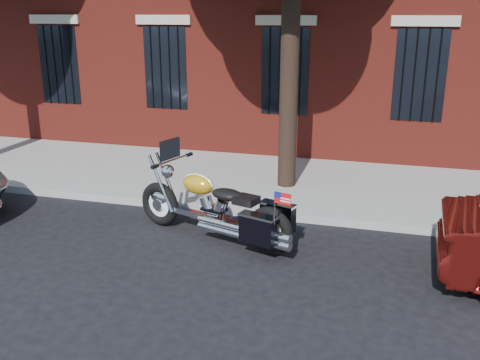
# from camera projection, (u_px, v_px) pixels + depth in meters

# --- Properties ---
(ground) EXTENTS (120.00, 120.00, 0.00)m
(ground) POSITION_uv_depth(u_px,v_px,m) (220.00, 246.00, 8.46)
(ground) COLOR black
(ground) RESTS_ON ground
(curb) EXTENTS (40.00, 0.16, 0.15)m
(curb) POSITION_uv_depth(u_px,v_px,m) (243.00, 211.00, 9.71)
(curb) COLOR gray
(curb) RESTS_ON ground
(sidewalk) EXTENTS (40.00, 3.60, 0.15)m
(sidewalk) POSITION_uv_depth(u_px,v_px,m) (266.00, 181.00, 11.43)
(sidewalk) COLOR gray
(sidewalk) RESTS_ON ground
(motorcycle) EXTENTS (2.86, 1.48, 1.55)m
(motorcycle) POSITION_uv_depth(u_px,v_px,m) (219.00, 211.00, 8.48)
(motorcycle) COLOR black
(motorcycle) RESTS_ON ground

